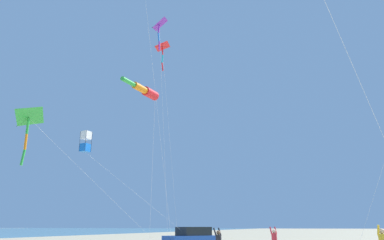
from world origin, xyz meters
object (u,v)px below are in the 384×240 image
(parked_car, at_px, (191,238))
(kite_delta_small_distant, at_px, (28,117))
(kite_box_orange_high_right, at_px, (86,142))
(kite_delta_black_fish_shape, at_px, (159,25))
(person_bystander_far, at_px, (274,240))
(kite_delta_white_trailing, at_px, (162,47))
(kite_windsock_purple_drifting, at_px, (145,91))

(parked_car, bearing_deg, kite_delta_small_distant, 63.31)
(parked_car, xyz_separation_m, kite_box_orange_high_right, (5.02, 8.20, 6.66))
(kite_delta_black_fish_shape, bearing_deg, person_bystander_far, -145.14)
(person_bystander_far, height_order, kite_delta_white_trailing, kite_delta_white_trailing)
(kite_box_orange_high_right, relative_size, kite_windsock_purple_drifting, 0.80)
(kite_delta_small_distant, bearing_deg, kite_windsock_purple_drifting, -170.80)
(kite_delta_small_distant, bearing_deg, person_bystander_far, -144.15)
(parked_car, bearing_deg, person_bystander_far, 157.58)
(person_bystander_far, height_order, kite_box_orange_high_right, kite_box_orange_high_right)
(kite_delta_white_trailing, bearing_deg, kite_box_orange_high_right, 70.33)
(kite_box_orange_high_right, bearing_deg, kite_delta_small_distant, 73.61)
(parked_car, xyz_separation_m, kite_delta_small_distant, (6.28, 12.48, 7.34))
(parked_car, distance_m, kite_box_orange_high_right, 11.69)
(kite_delta_small_distant, xyz_separation_m, kite_delta_white_trailing, (-3.77, -11.32, 9.81))
(kite_delta_black_fish_shape, distance_m, kite_box_orange_high_right, 10.03)
(parked_car, height_order, kite_windsock_purple_drifting, kite_windsock_purple_drifting)
(kite_delta_black_fish_shape, distance_m, kite_delta_small_distant, 11.25)
(kite_delta_black_fish_shape, relative_size, kite_delta_small_distant, 1.27)
(person_bystander_far, bearing_deg, kite_delta_white_trailing, -10.29)
(kite_delta_black_fish_shape, distance_m, kite_windsock_purple_drifting, 7.62)
(kite_delta_white_trailing, distance_m, kite_windsock_purple_drifting, 13.72)
(kite_delta_white_trailing, height_order, kite_box_orange_high_right, kite_delta_white_trailing)
(parked_car, height_order, kite_delta_small_distant, kite_delta_small_distant)
(kite_delta_small_distant, distance_m, kite_box_orange_high_right, 4.52)
(kite_delta_black_fish_shape, relative_size, kite_box_orange_high_right, 1.72)
(parked_car, height_order, person_bystander_far, person_bystander_far)
(person_bystander_far, xyz_separation_m, kite_delta_white_trailing, (9.50, -1.73, 17.09))
(kite_delta_black_fish_shape, relative_size, kite_delta_white_trailing, 0.91)
(kite_delta_small_distant, xyz_separation_m, kite_box_orange_high_right, (-1.26, -4.28, -0.69))
(kite_delta_white_trailing, relative_size, kite_box_orange_high_right, 1.90)
(parked_car, bearing_deg, kite_delta_black_fish_shape, 90.87)
(person_bystander_far, height_order, kite_windsock_purple_drifting, kite_windsock_purple_drifting)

